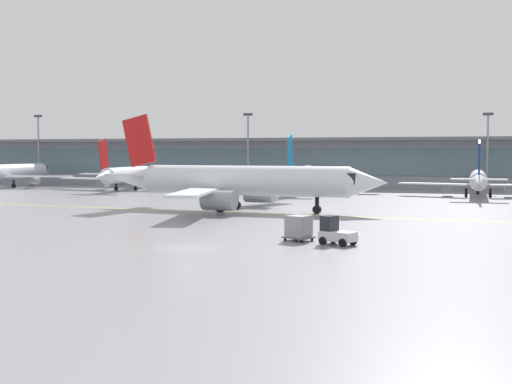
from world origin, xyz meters
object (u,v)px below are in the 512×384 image
object	(u,v)px
gate_airplane_1	(128,175)
taxiing_regional_jet	(241,181)
baggage_tug	(335,233)
cargo_dolly_lead	(299,227)
gate_airplane_2	(301,176)
apron_light_mast_2	(488,148)
gate_airplane_0	(9,172)
gate_airplane_3	(478,180)
apron_light_mast_0	(39,146)
apron_light_mast_1	(248,147)

from	to	relation	value
gate_airplane_1	taxiing_regional_jet	distance (m)	49.13
baggage_tug	cargo_dolly_lead	xyz separation A→B (m)	(-3.05, 1.33, 0.16)
gate_airplane_2	taxiing_regional_jet	size ratio (longest dim) A/B	0.84
taxiing_regional_jet	apron_light_mast_2	size ratio (longest dim) A/B	2.51
gate_airplane_0	cargo_dolly_lead	world-z (taller)	gate_airplane_0
gate_airplane_3	apron_light_mast_0	distance (m)	90.41
gate_airplane_3	apron_light_mast_2	bearing A→B (deg)	-5.15
cargo_dolly_lead	apron_light_mast_2	size ratio (longest dim) A/B	0.19
gate_airplane_3	apron_light_mast_0	size ratio (longest dim) A/B	1.75
gate_airplane_3	cargo_dolly_lead	distance (m)	60.42
gate_airplane_0	apron_light_mast_0	world-z (taller)	apron_light_mast_0
gate_airplane_2	baggage_tug	xyz separation A→B (m)	(16.31, -62.21, -1.99)
gate_airplane_2	apron_light_mast_2	size ratio (longest dim) A/B	2.11
gate_airplane_3	gate_airplane_1	bearing A→B (deg)	89.68
apron_light_mast_2	gate_airplane_2	bearing A→B (deg)	-154.14
apron_light_mast_2	taxiing_regional_jet	bearing A→B (deg)	-119.54
gate_airplane_0	cargo_dolly_lead	distance (m)	94.74
gate_airplane_0	baggage_tug	world-z (taller)	gate_airplane_0
apron_light_mast_0	gate_airplane_1	bearing A→B (deg)	-27.60
gate_airplane_3	gate_airplane_2	bearing A→B (deg)	86.84
taxiing_regional_jet	gate_airplane_3	bearing A→B (deg)	57.39
apron_light_mast_0	apron_light_mast_2	size ratio (longest dim) A/B	1.07
apron_light_mast_2	cargo_dolly_lead	bearing A→B (deg)	-102.70
gate_airplane_0	gate_airplane_3	distance (m)	86.50
apron_light_mast_0	taxiing_regional_jet	bearing A→B (deg)	-39.94
gate_airplane_1	gate_airplane_2	size ratio (longest dim) A/B	0.95
baggage_tug	apron_light_mast_2	distance (m)	78.45
apron_light_mast_1	apron_light_mast_2	distance (m)	43.90
cargo_dolly_lead	gate_airplane_2	bearing A→B (deg)	125.84
apron_light_mast_1	taxiing_regional_jet	bearing A→B (deg)	-73.95
taxiing_regional_jet	baggage_tug	world-z (taller)	taxiing_regional_jet
gate_airplane_2	cargo_dolly_lead	size ratio (longest dim) A/B	11.31
gate_airplane_2	cargo_dolly_lead	xyz separation A→B (m)	(13.27, -60.89, -1.83)
cargo_dolly_lead	apron_light_mast_0	xyz separation A→B (m)	(-73.62, 75.51, 7.01)
gate_airplane_0	baggage_tug	bearing A→B (deg)	-131.43
gate_airplane_1	taxiing_regional_jet	bearing A→B (deg)	-143.21
gate_airplane_3	taxiing_regional_jet	distance (m)	43.89
gate_airplane_2	apron_light_mast_0	distance (m)	62.32
apron_light_mast_0	cargo_dolly_lead	bearing A→B (deg)	-45.72
gate_airplane_1	apron_light_mast_2	distance (m)	64.04
cargo_dolly_lead	apron_light_mast_1	world-z (taller)	apron_light_mast_1
baggage_tug	apron_light_mast_0	bearing A→B (deg)	158.48
gate_airplane_1	apron_light_mast_2	xyz separation A→B (m)	(62.06, 15.01, 4.83)
cargo_dolly_lead	apron_light_mast_0	world-z (taller)	apron_light_mast_0
gate_airplane_1	gate_airplane_2	distance (m)	31.76
baggage_tug	apron_light_mast_1	world-z (taller)	apron_light_mast_1
gate_airplane_1	apron_light_mast_1	xyz separation A→B (m)	(18.16, 14.60, 5.14)
taxiing_regional_jet	apron_light_mast_0	bearing A→B (deg)	145.69
gate_airplane_1	cargo_dolly_lead	size ratio (longest dim) A/B	10.72
gate_airplane_0	taxiing_regional_jet	distance (m)	70.49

